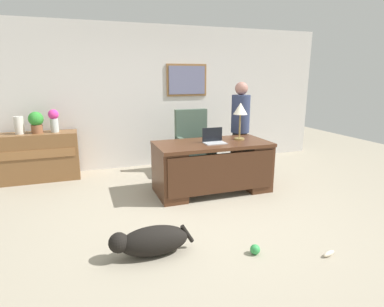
{
  "coord_description": "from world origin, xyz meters",
  "views": [
    {
      "loc": [
        -1.47,
        -3.57,
        1.76
      ],
      "look_at": [
        -0.11,
        0.3,
        0.75
      ],
      "focal_mm": 29.55,
      "sensor_mm": 36.0,
      "label": 1
    }
  ],
  "objects_px": {
    "person_standing": "(240,129)",
    "dog_toy_ball": "(255,249)",
    "dog_toy_bone": "(329,254)",
    "dog_lying": "(151,241)",
    "vase_empty": "(19,125)",
    "laptop": "(214,139)",
    "credenza": "(40,157)",
    "potted_plant": "(36,121)",
    "desk": "(213,165)",
    "desk_lamp": "(240,111)",
    "armchair": "(194,146)",
    "vase_with_flowers": "(54,119)"
  },
  "relations": [
    {
      "from": "armchair",
      "to": "dog_lying",
      "type": "bearing_deg",
      "value": -118.44
    },
    {
      "from": "desk",
      "to": "vase_with_flowers",
      "type": "relative_size",
      "value": 4.47
    },
    {
      "from": "laptop",
      "to": "vase_empty",
      "type": "distance_m",
      "value": 3.22
    },
    {
      "from": "desk",
      "to": "dog_toy_ball",
      "type": "xyz_separation_m",
      "value": [
        -0.29,
        -1.81,
        -0.37
      ]
    },
    {
      "from": "laptop",
      "to": "vase_with_flowers",
      "type": "relative_size",
      "value": 0.82
    },
    {
      "from": "desk",
      "to": "armchair",
      "type": "relative_size",
      "value": 1.49
    },
    {
      "from": "dog_toy_ball",
      "to": "vase_empty",
      "type": "bearing_deg",
      "value": 127.41
    },
    {
      "from": "vase_empty",
      "to": "dog_toy_ball",
      "type": "bearing_deg",
      "value": -52.59
    },
    {
      "from": "credenza",
      "to": "person_standing",
      "type": "distance_m",
      "value": 3.5
    },
    {
      "from": "credenza",
      "to": "potted_plant",
      "type": "height_order",
      "value": "potted_plant"
    },
    {
      "from": "vase_empty",
      "to": "dog_toy_ball",
      "type": "height_order",
      "value": "vase_empty"
    },
    {
      "from": "dog_toy_ball",
      "to": "laptop",
      "type": "bearing_deg",
      "value": 80.62
    },
    {
      "from": "dog_toy_ball",
      "to": "dog_toy_bone",
      "type": "height_order",
      "value": "dog_toy_ball"
    },
    {
      "from": "dog_lying",
      "to": "vase_empty",
      "type": "relative_size",
      "value": 2.99
    },
    {
      "from": "vase_empty",
      "to": "desk",
      "type": "bearing_deg",
      "value": -28.07
    },
    {
      "from": "desk",
      "to": "armchair",
      "type": "height_order",
      "value": "armchair"
    },
    {
      "from": "armchair",
      "to": "desk",
      "type": "bearing_deg",
      "value": -93.09
    },
    {
      "from": "dog_toy_bone",
      "to": "dog_lying",
      "type": "bearing_deg",
      "value": 160.01
    },
    {
      "from": "armchair",
      "to": "dog_lying",
      "type": "distance_m",
      "value": 2.86
    },
    {
      "from": "laptop",
      "to": "dog_toy_bone",
      "type": "relative_size",
      "value": 1.96
    },
    {
      "from": "desk_lamp",
      "to": "vase_with_flowers",
      "type": "xyz_separation_m",
      "value": [
        -2.79,
        1.42,
        -0.19
      ]
    },
    {
      "from": "laptop",
      "to": "potted_plant",
      "type": "distance_m",
      "value": 3.0
    },
    {
      "from": "desk",
      "to": "dog_lying",
      "type": "relative_size",
      "value": 2.0
    },
    {
      "from": "dog_toy_ball",
      "to": "vase_with_flowers",
      "type": "bearing_deg",
      "value": 121.09
    },
    {
      "from": "laptop",
      "to": "vase_empty",
      "type": "bearing_deg",
      "value": 151.59
    },
    {
      "from": "person_standing",
      "to": "dog_lying",
      "type": "xyz_separation_m",
      "value": [
        -2.06,
        -2.06,
        -0.7
      ]
    },
    {
      "from": "laptop",
      "to": "potted_plant",
      "type": "xyz_separation_m",
      "value": [
        -2.57,
        1.53,
        0.19
      ]
    },
    {
      "from": "armchair",
      "to": "laptop",
      "type": "bearing_deg",
      "value": -92.94
    },
    {
      "from": "dog_lying",
      "to": "person_standing",
      "type": "bearing_deg",
      "value": 45.01
    },
    {
      "from": "person_standing",
      "to": "dog_toy_ball",
      "type": "height_order",
      "value": "person_standing"
    },
    {
      "from": "dog_lying",
      "to": "potted_plant",
      "type": "xyz_separation_m",
      "value": [
        -1.28,
        2.98,
        0.86
      ]
    },
    {
      "from": "person_standing",
      "to": "dog_toy_ball",
      "type": "bearing_deg",
      "value": -113.8
    },
    {
      "from": "laptop",
      "to": "desk_lamp",
      "type": "distance_m",
      "value": 0.64
    },
    {
      "from": "credenza",
      "to": "potted_plant",
      "type": "xyz_separation_m",
      "value": [
        0.01,
        0.0,
        0.61
      ]
    },
    {
      "from": "person_standing",
      "to": "vase_with_flowers",
      "type": "bearing_deg",
      "value": 163.16
    },
    {
      "from": "armchair",
      "to": "dog_lying",
      "type": "height_order",
      "value": "armchair"
    },
    {
      "from": "desk",
      "to": "vase_empty",
      "type": "height_order",
      "value": "vase_empty"
    },
    {
      "from": "credenza",
      "to": "armchair",
      "type": "height_order",
      "value": "armchair"
    },
    {
      "from": "dog_lying",
      "to": "potted_plant",
      "type": "bearing_deg",
      "value": 113.16
    },
    {
      "from": "desk_lamp",
      "to": "dog_toy_ball",
      "type": "distance_m",
      "value": 2.37
    },
    {
      "from": "laptop",
      "to": "vase_with_flowers",
      "type": "bearing_deg",
      "value": 146.28
    },
    {
      "from": "vase_empty",
      "to": "potted_plant",
      "type": "bearing_deg",
      "value": 0.0
    },
    {
      "from": "dog_lying",
      "to": "desk",
      "type": "bearing_deg",
      "value": 48.68
    },
    {
      "from": "dog_lying",
      "to": "dog_toy_bone",
      "type": "distance_m",
      "value": 1.8
    },
    {
      "from": "desk_lamp",
      "to": "vase_with_flowers",
      "type": "height_order",
      "value": "desk_lamp"
    },
    {
      "from": "dog_lying",
      "to": "vase_empty",
      "type": "distance_m",
      "value": 3.45
    },
    {
      "from": "dog_lying",
      "to": "vase_empty",
      "type": "bearing_deg",
      "value": 117.27
    },
    {
      "from": "person_standing",
      "to": "vase_empty",
      "type": "bearing_deg",
      "value": 165.56
    },
    {
      "from": "dog_toy_ball",
      "to": "dog_lying",
      "type": "bearing_deg",
      "value": 161.43
    },
    {
      "from": "desk_lamp",
      "to": "laptop",
      "type": "bearing_deg",
      "value": -166.67
    }
  ]
}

